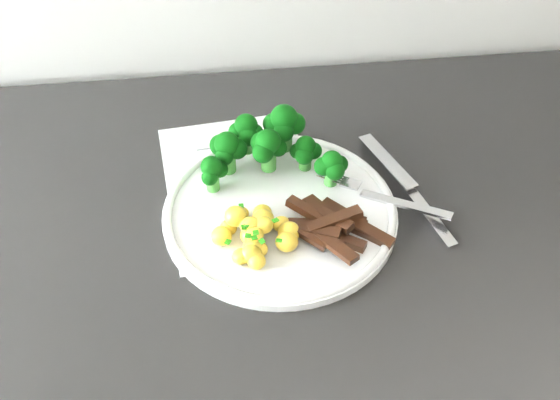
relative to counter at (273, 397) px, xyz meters
The scene contains 8 objects.
counter is the anchor object (origin of this frame).
recipe_paper 0.47m from the counter, 122.75° to the left, with size 0.22×0.29×0.00m.
plate 0.47m from the counter, 38.17° to the right, with size 0.30×0.30×0.02m.
broccoli 0.52m from the counter, 86.49° to the left, with size 0.19×0.12×0.08m.
potatoes 0.49m from the counter, 110.75° to the right, with size 0.11×0.10×0.04m.
beef_strips 0.49m from the counter, 36.03° to the right, with size 0.13×0.12×0.03m.
fork 0.51m from the counter, ahead, with size 0.16×0.11×0.02m.
knife 0.51m from the counter, ahead, with size 0.08×0.22×0.02m.
Camera 1 is at (-0.11, 1.04, 1.58)m, focal length 45.30 mm.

